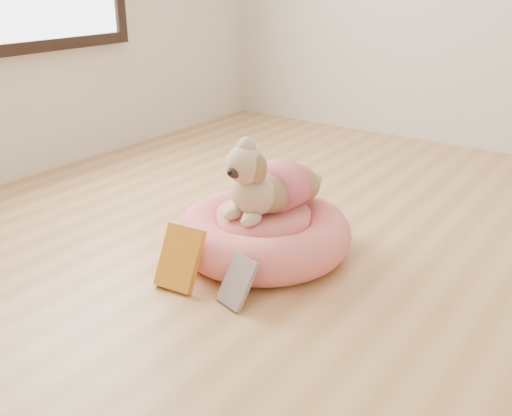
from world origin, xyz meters
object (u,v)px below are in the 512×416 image
Objects in this scene: pet_bed at (263,233)px; book_yellow at (180,258)px; book_white at (238,282)px; dog at (268,171)px.

pet_bed is 0.39m from book_yellow.
book_yellow is 0.24m from book_white.
book_white is at bearing -1.40° from book_yellow.
book_yellow reaches higher than pet_bed.
book_yellow is (-0.11, -0.39, -0.23)m from dog.
dog is 2.53× the size of book_white.
dog reaches higher than book_white.
pet_bed is at bearing -117.43° from dog.
book_white is (0.24, 0.02, -0.03)m from book_yellow.
book_yellow is (-0.10, -0.37, 0.02)m from pet_bed.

